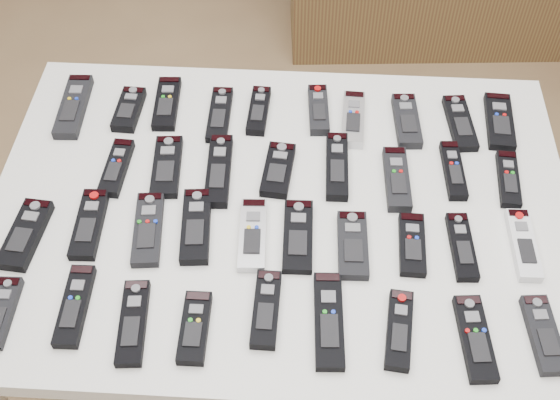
# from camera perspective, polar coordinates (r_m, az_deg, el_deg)

# --- Properties ---
(table) EXTENTS (1.25, 0.88, 0.78)m
(table) POSITION_cam_1_polar(r_m,az_deg,el_deg) (1.55, -0.00, -1.83)
(table) COLOR white
(table) RESTS_ON ground
(remote_0) EXTENTS (0.06, 0.21, 0.02)m
(remote_0) POSITION_cam_1_polar(r_m,az_deg,el_deg) (1.77, -16.43, 7.31)
(remote_0) COLOR black
(remote_0) RESTS_ON table
(remote_1) EXTENTS (0.06, 0.14, 0.02)m
(remote_1) POSITION_cam_1_polar(r_m,az_deg,el_deg) (1.73, -12.18, 7.21)
(remote_1) COLOR black
(remote_1) RESTS_ON table
(remote_2) EXTENTS (0.06, 0.17, 0.02)m
(remote_2) POSITION_cam_1_polar(r_m,az_deg,el_deg) (1.73, -9.19, 7.75)
(remote_2) COLOR black
(remote_2) RESTS_ON table
(remote_3) EXTENTS (0.05, 0.18, 0.02)m
(remote_3) POSITION_cam_1_polar(r_m,az_deg,el_deg) (1.69, -4.93, 6.94)
(remote_3) COLOR black
(remote_3) RESTS_ON table
(remote_4) EXTENTS (0.05, 0.15, 0.02)m
(remote_4) POSITION_cam_1_polar(r_m,az_deg,el_deg) (1.69, -1.75, 7.27)
(remote_4) COLOR black
(remote_4) RESTS_ON table
(remote_5) EXTENTS (0.06, 0.16, 0.02)m
(remote_5) POSITION_cam_1_polar(r_m,az_deg,el_deg) (1.69, 3.15, 7.33)
(remote_5) COLOR black
(remote_5) RESTS_ON table
(remote_6) EXTENTS (0.06, 0.17, 0.02)m
(remote_6) POSITION_cam_1_polar(r_m,az_deg,el_deg) (1.67, 5.96, 6.55)
(remote_6) COLOR #B7B7BC
(remote_6) RESTS_ON table
(remote_7) EXTENTS (0.06, 0.17, 0.02)m
(remote_7) POSITION_cam_1_polar(r_m,az_deg,el_deg) (1.69, 10.26, 6.35)
(remote_7) COLOR black
(remote_7) RESTS_ON table
(remote_8) EXTENTS (0.07, 0.18, 0.02)m
(remote_8) POSITION_cam_1_polar(r_m,az_deg,el_deg) (1.71, 14.42, 6.08)
(remote_8) COLOR black
(remote_8) RESTS_ON table
(remote_9) EXTENTS (0.07, 0.18, 0.02)m
(remote_9) POSITION_cam_1_polar(r_m,az_deg,el_deg) (1.74, 17.41, 6.11)
(remote_9) COLOR black
(remote_9) RESTS_ON table
(remote_10) EXTENTS (0.05, 0.16, 0.02)m
(remote_10) POSITION_cam_1_polar(r_m,az_deg,el_deg) (1.60, -13.15, 2.57)
(remote_10) COLOR black
(remote_10) RESTS_ON table
(remote_11) EXTENTS (0.07, 0.18, 0.02)m
(remote_11) POSITION_cam_1_polar(r_m,az_deg,el_deg) (1.58, -9.19, 2.70)
(remote_11) COLOR black
(remote_11) RESTS_ON table
(remote_12) EXTENTS (0.06, 0.20, 0.02)m
(remote_12) POSITION_cam_1_polar(r_m,az_deg,el_deg) (1.56, -5.00, 2.40)
(remote_12) COLOR black
(remote_12) RESTS_ON table
(remote_13) EXTENTS (0.07, 0.15, 0.02)m
(remote_13) POSITION_cam_1_polar(r_m,az_deg,el_deg) (1.55, -0.16, 2.46)
(remote_13) COLOR black
(remote_13) RESTS_ON table
(remote_14) EXTENTS (0.05, 0.19, 0.02)m
(remote_14) POSITION_cam_1_polar(r_m,az_deg,el_deg) (1.57, 4.65, 2.76)
(remote_14) COLOR black
(remote_14) RESTS_ON table
(remote_15) EXTENTS (0.06, 0.17, 0.02)m
(remote_15) POSITION_cam_1_polar(r_m,az_deg,el_deg) (1.56, 9.48, 1.70)
(remote_15) COLOR black
(remote_15) RESTS_ON table
(remote_16) EXTENTS (0.05, 0.16, 0.02)m
(remote_16) POSITION_cam_1_polar(r_m,az_deg,el_deg) (1.60, 13.91, 2.35)
(remote_16) COLOR black
(remote_16) RESTS_ON table
(remote_17) EXTENTS (0.05, 0.16, 0.02)m
(remote_17) POSITION_cam_1_polar(r_m,az_deg,el_deg) (1.62, 18.07, 1.62)
(remote_17) COLOR black
(remote_17) RESTS_ON table
(remote_18) EXTENTS (0.08, 0.17, 0.02)m
(remote_18) POSITION_cam_1_polar(r_m,az_deg,el_deg) (1.53, -19.97, -2.64)
(remote_18) COLOR black
(remote_18) RESTS_ON table
(remote_19) EXTENTS (0.06, 0.18, 0.02)m
(remote_19) POSITION_cam_1_polar(r_m,az_deg,el_deg) (1.51, -15.24, -1.89)
(remote_19) COLOR black
(remote_19) RESTS_ON table
(remote_20) EXTENTS (0.07, 0.19, 0.02)m
(remote_20) POSITION_cam_1_polar(r_m,az_deg,el_deg) (1.48, -10.67, -2.33)
(remote_20) COLOR black
(remote_20) RESTS_ON table
(remote_21) EXTENTS (0.07, 0.19, 0.02)m
(remote_21) POSITION_cam_1_polar(r_m,az_deg,el_deg) (1.46, -6.85, -2.11)
(remote_21) COLOR black
(remote_21) RESTS_ON table
(remote_22) EXTENTS (0.06, 0.18, 0.02)m
(remote_22) POSITION_cam_1_polar(r_m,az_deg,el_deg) (1.44, -2.24, -2.83)
(remote_22) COLOR #B7B7BC
(remote_22) RESTS_ON table
(remote_23) EXTENTS (0.06, 0.18, 0.02)m
(remote_23) POSITION_cam_1_polar(r_m,az_deg,el_deg) (1.44, 1.47, -2.95)
(remote_23) COLOR black
(remote_23) RESTS_ON table
(remote_24) EXTENTS (0.06, 0.16, 0.02)m
(remote_24) POSITION_cam_1_polar(r_m,az_deg,el_deg) (1.43, 5.93, -3.66)
(remote_24) COLOR black
(remote_24) RESTS_ON table
(remote_25) EXTENTS (0.06, 0.15, 0.02)m
(remote_25) POSITION_cam_1_polar(r_m,az_deg,el_deg) (1.45, 10.69, -3.57)
(remote_25) COLOR black
(remote_25) RESTS_ON table
(remote_26) EXTENTS (0.05, 0.16, 0.02)m
(remote_26) POSITION_cam_1_polar(r_m,az_deg,el_deg) (1.47, 14.57, -3.69)
(remote_26) COLOR black
(remote_26) RESTS_ON table
(remote_27) EXTENTS (0.05, 0.17, 0.02)m
(remote_27) POSITION_cam_1_polar(r_m,az_deg,el_deg) (1.51, 19.17, -3.44)
(remote_27) COLOR silver
(remote_27) RESTS_ON table
(remote_28) EXTENTS (0.05, 0.15, 0.02)m
(remote_28) POSITION_cam_1_polar(r_m,az_deg,el_deg) (1.44, -21.72, -8.49)
(remote_28) COLOR black
(remote_28) RESTS_ON table
(remote_29) EXTENTS (0.05, 0.17, 0.02)m
(remote_29) POSITION_cam_1_polar(r_m,az_deg,el_deg) (1.40, -16.34, -8.24)
(remote_29) COLOR black
(remote_29) RESTS_ON table
(remote_30) EXTENTS (0.06, 0.18, 0.02)m
(remote_30) POSITION_cam_1_polar(r_m,az_deg,el_deg) (1.36, -11.86, -9.72)
(remote_30) COLOR black
(remote_30) RESTS_ON table
(remote_31) EXTENTS (0.05, 0.15, 0.02)m
(remote_31) POSITION_cam_1_polar(r_m,az_deg,el_deg) (1.33, -6.95, -10.26)
(remote_31) COLOR black
(remote_31) RESTS_ON table
(remote_32) EXTENTS (0.05, 0.16, 0.02)m
(remote_32) POSITION_cam_1_polar(r_m,az_deg,el_deg) (1.34, -1.14, -8.86)
(remote_32) COLOR black
(remote_32) RESTS_ON table
(remote_33) EXTENTS (0.06, 0.20, 0.02)m
(remote_33) POSITION_cam_1_polar(r_m,az_deg,el_deg) (1.34, 3.99, -9.73)
(remote_33) COLOR black
(remote_33) RESTS_ON table
(remote_34) EXTENTS (0.06, 0.17, 0.02)m
(remote_34) POSITION_cam_1_polar(r_m,az_deg,el_deg) (1.34, 9.66, -10.37)
(remote_34) COLOR black
(remote_34) RESTS_ON table
(remote_35) EXTENTS (0.07, 0.18, 0.02)m
(remote_35) POSITION_cam_1_polar(r_m,az_deg,el_deg) (1.36, 15.57, -10.78)
(remote_35) COLOR black
(remote_35) RESTS_ON table
(remote_36) EXTENTS (0.06, 0.16, 0.02)m
(remote_36) POSITION_cam_1_polar(r_m,az_deg,el_deg) (1.40, 20.63, -10.20)
(remote_36) COLOR black
(remote_36) RESTS_ON table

